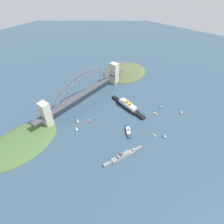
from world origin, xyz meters
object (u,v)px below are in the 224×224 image
(harbor_ferry_steamer, at_px, (128,131))
(small_boat_0, at_px, (98,119))
(small_boat_2, at_px, (182,112))
(small_boat_6, at_px, (89,121))
(small_boat_3, at_px, (161,107))
(small_boat_8, at_px, (165,135))
(small_boat_4, at_px, (77,120))
(harbor_arch_bridge, at_px, (85,91))
(small_boat_1, at_px, (76,128))
(seaplane_taxiing_near_bridge, at_px, (68,92))
(small_boat_5, at_px, (154,135))
(small_boat_7, at_px, (155,113))
(ocean_liner, at_px, (128,106))
(naval_cruiser, at_px, (123,156))

(harbor_ferry_steamer, bearing_deg, small_boat_0, -81.98)
(small_boat_2, height_order, small_boat_6, small_boat_2)
(small_boat_3, xyz_separation_m, small_boat_8, (78.30, 47.94, 3.89))
(small_boat_8, bearing_deg, small_boat_4, -64.38)
(harbor_arch_bridge, distance_m, small_boat_1, 101.62)
(small_boat_2, relative_size, small_boat_8, 0.91)
(seaplane_taxiing_near_bridge, relative_size, small_boat_5, 1.02)
(small_boat_6, xyz_separation_m, small_boat_8, (-59.27, 145.58, 4.01))
(small_boat_0, height_order, small_boat_7, small_boat_7)
(small_boat_7, bearing_deg, small_boat_0, -42.67)
(small_boat_1, bearing_deg, small_boat_8, 123.03)
(small_boat_4, bearing_deg, ocean_liner, 153.04)
(small_boat_0, xyz_separation_m, small_boat_6, (16.03, -9.77, 0.10))
(small_boat_7, bearing_deg, ocean_liner, -68.98)
(harbor_ferry_steamer, height_order, small_boat_2, small_boat_2)
(harbor_ferry_steamer, xyz_separation_m, small_boat_4, (44.62, -99.06, 3.37))
(naval_cruiser, bearing_deg, small_boat_2, 170.33)
(ocean_liner, bearing_deg, small_boat_2, 120.05)
(small_boat_5, bearing_deg, harbor_ferry_steamer, -62.08)
(small_boat_6, relative_size, small_boat_7, 0.82)
(small_boat_3, relative_size, small_boat_8, 0.94)
(small_boat_8, bearing_deg, small_boat_3, -148.52)
(harbor_arch_bridge, distance_m, small_boat_2, 222.50)
(small_boat_1, relative_size, small_boat_5, 1.15)
(small_boat_4, height_order, small_boat_7, small_boat_4)
(ocean_liner, bearing_deg, harbor_arch_bridge, -66.01)
(ocean_liner, distance_m, small_boat_1, 129.25)
(harbor_ferry_steamer, height_order, small_boat_3, harbor_ferry_steamer)
(small_boat_0, bearing_deg, ocean_liner, 158.62)
(small_boat_0, distance_m, small_boat_8, 142.58)
(harbor_arch_bridge, height_order, small_boat_8, harbor_arch_bridge)
(harbor_ferry_steamer, height_order, small_boat_4, small_boat_4)
(harbor_ferry_steamer, bearing_deg, ocean_liner, -143.69)
(seaplane_taxiing_near_bridge, relative_size, small_boat_4, 0.81)
(small_boat_3, xyz_separation_m, small_boat_7, (27.18, -0.89, -0.18))
(seaplane_taxiing_near_bridge, xyz_separation_m, small_boat_8, (-16.74, 261.48, 2.62))
(small_boat_5, bearing_deg, small_boat_1, -56.26)
(ocean_liner, height_order, naval_cruiser, ocean_liner)
(harbor_arch_bridge, xyz_separation_m, ocean_liner, (-41.43, 93.10, -23.59))
(harbor_arch_bridge, distance_m, small_boat_3, 180.34)
(ocean_liner, xyz_separation_m, small_boat_3, (-49.80, 59.78, -5.14))
(small_boat_5, xyz_separation_m, small_boat_7, (-59.84, -31.90, -0.07))
(harbor_ferry_steamer, height_order, small_boat_6, harbor_ferry_steamer)
(harbor_ferry_steamer, distance_m, small_boat_3, 112.19)
(harbor_ferry_steamer, distance_m, small_boat_2, 134.53)
(ocean_liner, xyz_separation_m, small_boat_6, (87.76, -37.85, -5.26))
(small_boat_5, bearing_deg, small_boat_7, -151.94)
(ocean_liner, height_order, small_boat_3, ocean_liner)
(small_boat_5, height_order, small_boat_7, small_boat_5)
(seaplane_taxiing_near_bridge, height_order, small_boat_2, small_boat_2)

